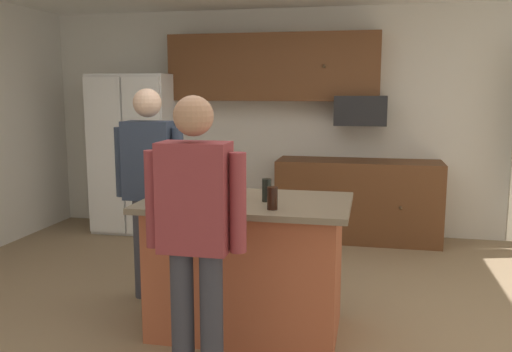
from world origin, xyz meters
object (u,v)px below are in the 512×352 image
at_px(kitchen_island, 247,265).
at_px(mug_ceramic_white, 174,190).
at_px(person_host_foreground, 195,225).
at_px(microwave_over_range, 361,110).
at_px(tumbler_amber, 267,190).
at_px(glass_short_whisky, 272,198).
at_px(person_elder_center, 150,180).
at_px(glass_pilsner, 239,190).
at_px(refrigerator, 137,153).

bearing_deg(kitchen_island, mug_ceramic_white, -179.14).
xyz_separation_m(kitchen_island, person_host_foreground, (-0.11, -0.78, 0.47)).
xyz_separation_m(microwave_over_range, kitchen_island, (-0.69, -2.56, -0.98)).
relative_size(kitchen_island, mug_ceramic_white, 11.24).
bearing_deg(tumbler_amber, glass_short_whisky, -70.64).
bearing_deg(person_elder_center, tumbler_amber, 2.00).
bearing_deg(glass_pilsner, microwave_over_range, 73.88).
bearing_deg(glass_pilsner, glass_short_whisky, -42.72).
bearing_deg(microwave_over_range, person_host_foreground, -103.44).
bearing_deg(person_host_foreground, tumbler_amber, -10.52).
distance_m(refrigerator, tumbler_amber, 3.21).
xyz_separation_m(person_elder_center, tumbler_amber, (1.03, -0.45, 0.04)).
height_order(person_elder_center, glass_pilsner, person_elder_center).
xyz_separation_m(refrigerator, tumbler_amber, (2.05, -2.46, 0.08)).
xyz_separation_m(microwave_over_range, mug_ceramic_white, (-1.21, -2.57, -0.47)).
distance_m(person_elder_center, tumbler_amber, 1.12).
height_order(kitchen_island, person_host_foreground, person_host_foreground).
bearing_deg(tumbler_amber, mug_ceramic_white, 178.54).
xyz_separation_m(microwave_over_range, tumbler_amber, (-0.55, -2.58, -0.44)).
height_order(person_host_foreground, tumbler_amber, person_host_foreground).
height_order(microwave_over_range, glass_pilsner, microwave_over_range).
relative_size(person_host_foreground, mug_ceramic_white, 13.21).
bearing_deg(person_host_foreground, mug_ceramic_white, 36.14).
relative_size(refrigerator, mug_ceramic_white, 14.90).
xyz_separation_m(kitchen_island, tumbler_amber, (0.14, -0.02, 0.54)).
height_order(microwave_over_range, tumbler_amber, microwave_over_range).
xyz_separation_m(refrigerator, microwave_over_range, (2.60, 0.12, 0.52)).
bearing_deg(kitchen_island, person_elder_center, 154.52).
relative_size(kitchen_island, tumbler_amber, 9.06).
xyz_separation_m(glass_short_whisky, glass_pilsner, (-0.27, 0.25, -0.00)).
relative_size(microwave_over_range, person_host_foreground, 0.34).
xyz_separation_m(glass_pilsner, mug_ceramic_white, (-0.47, -0.00, -0.02)).
distance_m(kitchen_island, person_host_foreground, 0.92).
relative_size(refrigerator, kitchen_island, 1.33).
bearing_deg(mug_ceramic_white, kitchen_island, 0.86).
distance_m(person_host_foreground, glass_short_whisky, 0.62).
bearing_deg(microwave_over_range, glass_short_whisky, -99.41).
bearing_deg(mug_ceramic_white, tumbler_amber, -1.46).
bearing_deg(mug_ceramic_white, person_host_foreground, -61.67).
bearing_deg(mug_ceramic_white, glass_pilsner, 0.55).
relative_size(microwave_over_range, glass_pilsner, 4.03).
relative_size(refrigerator, tumbler_amber, 12.00).
xyz_separation_m(refrigerator, kitchen_island, (1.91, -2.44, -0.45)).
relative_size(refrigerator, person_elder_center, 1.10).
height_order(person_elder_center, mug_ceramic_white, person_elder_center).
height_order(glass_pilsner, mug_ceramic_white, glass_pilsner).
height_order(kitchen_island, tumbler_amber, tumbler_amber).
bearing_deg(glass_short_whisky, person_elder_center, 148.55).
relative_size(person_host_foreground, glass_short_whisky, 11.47).
distance_m(refrigerator, glass_short_whisky, 3.44).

